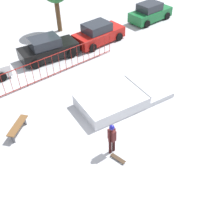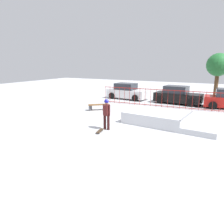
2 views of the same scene
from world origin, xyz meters
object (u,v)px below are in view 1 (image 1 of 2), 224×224
skater (112,137)px  parked_car_red (99,34)px  parked_car_green (150,13)px  skateboard (118,158)px  skate_ramp (118,99)px  parked_car_black (48,49)px  park_bench (18,127)px

skater → parked_car_red: (6.21, 9.49, -0.28)m
parked_car_green → skateboard: bearing=-142.4°
skate_ramp → parked_car_red: (3.65, 6.88, 0.41)m
parked_car_black → park_bench: bearing=-124.8°
skater → parked_car_black: size_ratio=0.41×
parked_car_red → skate_ramp: bearing=-121.4°
parked_car_black → skateboard: bearing=-95.6°
parked_car_black → parked_car_red: 4.28m
parked_car_red → skater: bearing=-126.6°
park_bench → parked_car_green: parked_car_green is taller
parked_car_green → parked_car_black: bearing=178.8°
parked_car_green → park_bench: bearing=-161.3°
skater → parked_car_red: skater is taller
parked_car_red → skateboard: bearing=-125.5°
skater → parked_car_black: (1.94, 9.77, -0.28)m
skateboard → parked_car_green: 16.41m
skate_ramp → park_bench: skate_ramp is taller
parked_car_green → skate_ramp: bearing=-145.7°
parked_car_red → park_bench: bearing=-152.6°
skateboard → skate_ramp: bearing=128.3°
parked_car_red → parked_car_green: (6.19, 0.56, 0.00)m
skate_ramp → parked_car_black: size_ratio=1.33×
park_bench → parked_car_black: 7.56m
park_bench → parked_car_black: size_ratio=0.35×
park_bench → parked_car_red: 10.67m
skate_ramp → park_bench: (-5.50, 1.40, 0.04)m
skateboard → park_bench: 5.41m
skateboard → parked_car_green: size_ratio=0.20×
skater → parked_car_black: skater is taller
parked_car_black → parked_car_green: bearing=7.0°
skateboard → parked_car_red: bearing=136.1°
parked_car_black → parked_car_red: size_ratio=1.01×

